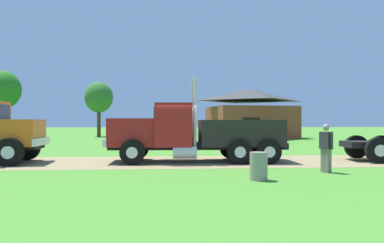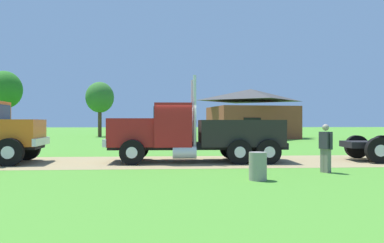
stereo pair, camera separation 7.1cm
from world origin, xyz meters
name	(u,v)px [view 1 (the left image)]	position (x,y,z in m)	size (l,w,h in m)	color
ground_plane	(184,162)	(0.00, 0.00, 0.00)	(200.00, 200.00, 0.00)	#498A2C
dirt_track	(184,162)	(0.00, 0.00, 0.00)	(120.00, 5.10, 0.01)	#948157
truck_foreground_white	(195,134)	(0.50, 0.01, 1.27)	(8.02, 2.81, 3.80)	black
visitor_standing_near	(326,146)	(4.85, -3.85, 0.92)	(0.40, 0.56, 1.72)	#2D2D33
steel_barrel	(259,166)	(2.04, -5.36, 0.43)	(0.55, 0.55, 0.87)	gray
shed_building	(250,114)	(8.34, 23.16, 2.61)	(9.71, 8.82, 5.38)	brown
tree_left	(3,90)	(-20.29, 28.62, 5.59)	(4.09, 4.09, 7.87)	#513823
tree_mid	(99,98)	(-8.94, 28.11, 4.68)	(3.36, 3.36, 6.58)	#513823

